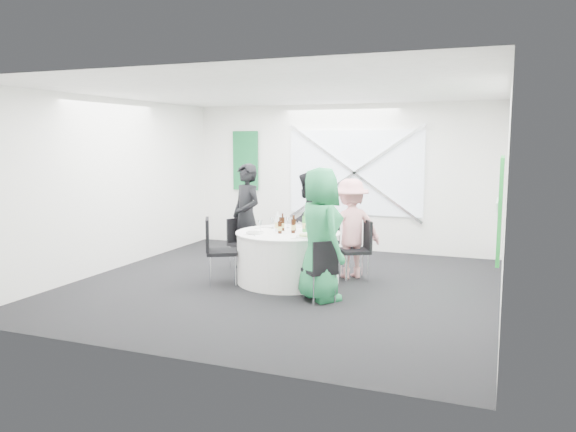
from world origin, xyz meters
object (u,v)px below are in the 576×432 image
(chair_back_left, at_px, (240,239))
(chair_front_left, at_px, (216,246))
(chair_back, at_px, (326,237))
(person_man_back_left, at_px, (246,217))
(chair_front_right, at_px, (322,266))
(person_woman_pink, at_px, (351,228))
(person_man_back, at_px, (308,220))
(person_woman_green, at_px, (320,234))
(clear_water_bottle, at_px, (278,224))
(chair_back_right, at_px, (360,245))
(banquet_table, at_px, (288,257))
(green_water_bottle, at_px, (305,224))

(chair_back_left, bearing_deg, chair_front_left, -144.64)
(chair_back, distance_m, person_man_back_left, 1.37)
(person_man_back_left, bearing_deg, chair_back, 57.18)
(chair_back, relative_size, chair_front_right, 1.05)
(chair_front_left, height_order, person_woman_pink, person_woman_pink)
(chair_front_right, bearing_deg, chair_front_left, -54.61)
(chair_front_right, distance_m, person_man_back_left, 2.30)
(person_man_back, bearing_deg, person_woman_green, 21.32)
(person_woman_pink, xyz_separation_m, clear_water_bottle, (-0.96, -0.62, 0.11))
(chair_front_right, xyz_separation_m, person_man_back_left, (-1.76, 1.42, 0.39))
(chair_back, relative_size, person_woman_pink, 0.57)
(chair_back_right, bearing_deg, clear_water_bottle, -92.95)
(banquet_table, bearing_deg, chair_front_right, -46.56)
(person_woman_green, relative_size, clear_water_bottle, 5.91)
(person_woman_pink, bearing_deg, person_woman_green, 50.01)
(chair_front_left, relative_size, person_woman_green, 0.56)
(chair_front_right, bearing_deg, chair_back_left, -80.49)
(banquet_table, distance_m, person_man_back_left, 1.21)
(person_man_back, height_order, green_water_bottle, person_man_back)
(chair_back_right, xyz_separation_m, person_woman_green, (-0.24, -1.25, 0.35))
(chair_front_left, relative_size, clear_water_bottle, 3.29)
(chair_front_left, height_order, person_man_back, person_man_back)
(chair_back_right, distance_m, person_woman_pink, 0.30)
(green_water_bottle, bearing_deg, person_woman_green, -58.32)
(chair_front_left, bearing_deg, green_water_bottle, -90.81)
(chair_back, bearing_deg, banquet_table, -90.00)
(chair_front_left, distance_m, person_man_back_left, 1.12)
(chair_front_left, xyz_separation_m, person_woman_pink, (1.74, 1.12, 0.19))
(person_man_back_left, distance_m, green_water_bottle, 1.27)
(banquet_table, bearing_deg, person_man_back_left, 149.08)
(clear_water_bottle, bearing_deg, person_man_back, 83.90)
(person_woman_pink, height_order, green_water_bottle, person_woman_pink)
(banquet_table, height_order, person_man_back, person_man_back)
(chair_back, height_order, clear_water_bottle, clear_water_bottle)
(chair_back_left, distance_m, person_man_back_left, 0.41)
(chair_back_right, distance_m, green_water_bottle, 0.93)
(banquet_table, distance_m, person_man_back, 1.12)
(chair_back_left, relative_size, clear_water_bottle, 2.77)
(chair_back_right, bearing_deg, chair_back, -158.92)
(chair_back_right, xyz_separation_m, chair_front_right, (-0.17, -1.38, -0.05))
(chair_back_left, bearing_deg, green_water_bottle, -81.87)
(chair_back_right, bearing_deg, person_man_back_left, -119.80)
(chair_back, relative_size, person_man_back, 0.55)
(chair_back_left, bearing_deg, chair_back, -38.16)
(chair_front_right, relative_size, person_man_back_left, 0.48)
(chair_front_right, bearing_deg, person_man_back_left, -82.39)
(chair_front_right, bearing_deg, banquet_table, -90.00)
(chair_back_left, xyz_separation_m, person_man_back, (1.03, 0.47, 0.32))
(person_man_back_left, distance_m, person_woman_pink, 1.76)
(person_woman_pink, bearing_deg, chair_back_left, -36.23)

